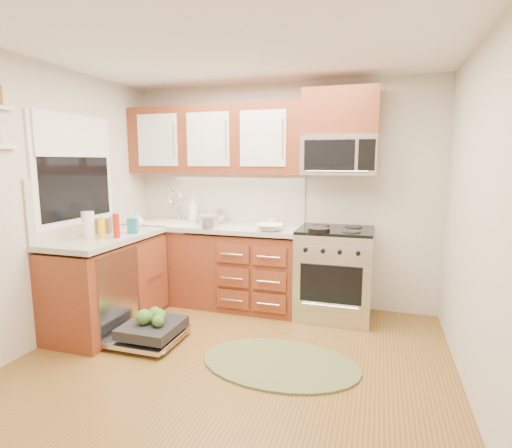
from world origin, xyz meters
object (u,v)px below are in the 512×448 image
(range, at_px, (334,273))
(rug, at_px, (280,363))
(dishwasher, at_px, (149,332))
(cutting_board, at_px, (273,225))
(paper_towel_roll, at_px, (88,225))
(bowl_b, at_px, (211,219))
(skillet, at_px, (319,230))
(bowl_a, at_px, (270,227))
(sink, at_px, (169,233))
(cup, at_px, (272,222))
(microwave, at_px, (339,155))
(upper_cabinets, at_px, (214,140))
(stock_pot, at_px, (210,222))

(range, bearing_deg, rug, -104.14)
(dishwasher, distance_m, cutting_board, 1.72)
(paper_towel_roll, relative_size, bowl_b, 0.83)
(dishwasher, relative_size, bowl_b, 2.33)
(skillet, height_order, bowl_a, bowl_a)
(sink, xyz_separation_m, rug, (1.63, -1.16, -0.79))
(rug, height_order, cutting_board, cutting_board)
(range, xyz_separation_m, rug, (-0.30, -1.17, -0.46))
(cup, bearing_deg, range, -7.97)
(range, height_order, sink, range)
(skillet, distance_m, cutting_board, 0.68)
(dishwasher, bearing_deg, paper_towel_roll, 174.81)
(microwave, bearing_deg, sink, -176.15)
(skillet, relative_size, bowl_a, 0.77)
(upper_cabinets, bearing_deg, paper_towel_roll, -122.47)
(bowl_a, bearing_deg, sink, 172.40)
(range, bearing_deg, paper_towel_roll, -153.81)
(paper_towel_roll, distance_m, cup, 1.88)
(range, bearing_deg, upper_cabinets, 174.11)
(cutting_board, height_order, cup, cup)
(range, bearing_deg, bowl_b, 176.29)
(rug, height_order, stock_pot, stock_pot)
(upper_cabinets, bearing_deg, stock_pot, -76.91)
(upper_cabinets, relative_size, stock_pot, 9.72)
(microwave, distance_m, stock_pot, 1.54)
(cutting_board, bearing_deg, paper_towel_roll, -141.00)
(bowl_b, bearing_deg, sink, -168.27)
(range, xyz_separation_m, paper_towel_roll, (-2.18, -1.07, 0.58))
(upper_cabinets, xyz_separation_m, stock_pot, (0.08, -0.35, -0.89))
(upper_cabinets, distance_m, skillet, 1.60)
(cutting_board, relative_size, bowl_a, 1.06)
(microwave, relative_size, cutting_board, 2.55)
(range, distance_m, sink, 1.96)
(sink, relative_size, bowl_a, 2.20)
(sink, distance_m, cutting_board, 1.24)
(range, bearing_deg, microwave, 90.00)
(sink, xyz_separation_m, stock_pot, (0.61, -0.20, 0.19))
(stock_pot, height_order, cup, stock_pot)
(skillet, relative_size, cup, 1.99)
(dishwasher, height_order, paper_towel_roll, paper_towel_roll)
(rug, bearing_deg, upper_cabinets, 130.07)
(range, xyz_separation_m, microwave, (0.00, 0.12, 1.23))
(rug, relative_size, cup, 11.87)
(microwave, xyz_separation_m, paper_towel_roll, (-2.18, -1.19, -0.65))
(microwave, xyz_separation_m, skillet, (-0.14, -0.36, -0.73))
(paper_towel_roll, relative_size, cup, 2.29)
(upper_cabinets, relative_size, dishwasher, 2.93)
(stock_pot, bearing_deg, rug, -43.18)
(bowl_b, bearing_deg, microwave, 1.08)
(rug, xyz_separation_m, cup, (-0.41, 1.27, 0.96))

